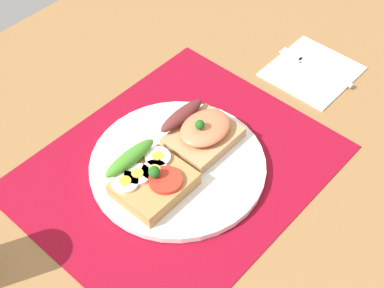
# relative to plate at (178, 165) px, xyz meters

# --- Properties ---
(ground_plane) EXTENTS (1.20, 0.90, 0.03)m
(ground_plane) POSITION_rel_plate_xyz_m (0.00, 0.00, -0.02)
(ground_plane) COLOR olive
(placemat) EXTENTS (0.42, 0.34, 0.00)m
(placemat) POSITION_rel_plate_xyz_m (0.00, 0.00, -0.01)
(placemat) COLOR maroon
(placemat) RESTS_ON ground_plane
(plate) EXTENTS (0.25, 0.25, 0.01)m
(plate) POSITION_rel_plate_xyz_m (0.00, 0.00, 0.00)
(plate) COLOR white
(plate) RESTS_ON placemat
(sandwich_egg_tomato) EXTENTS (0.10, 0.10, 0.04)m
(sandwich_egg_tomato) POSITION_rel_plate_xyz_m (-0.05, -0.00, 0.02)
(sandwich_egg_tomato) COLOR #B38148
(sandwich_egg_tomato) RESTS_ON plate
(sandwich_salmon) EXTENTS (0.10, 0.09, 0.05)m
(sandwich_salmon) POSITION_rel_plate_xyz_m (0.06, 0.00, 0.02)
(sandwich_salmon) COLOR tan
(sandwich_salmon) RESTS_ON plate
(napkin) EXTENTS (0.14, 0.13, 0.01)m
(napkin) POSITION_rel_plate_xyz_m (0.30, -0.03, -0.01)
(napkin) COLOR white
(napkin) RESTS_ON ground_plane
(fork) EXTENTS (0.02, 0.14, 0.00)m
(fork) POSITION_rel_plate_xyz_m (0.31, -0.02, -0.00)
(fork) COLOR #B7B7BC
(fork) RESTS_ON napkin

